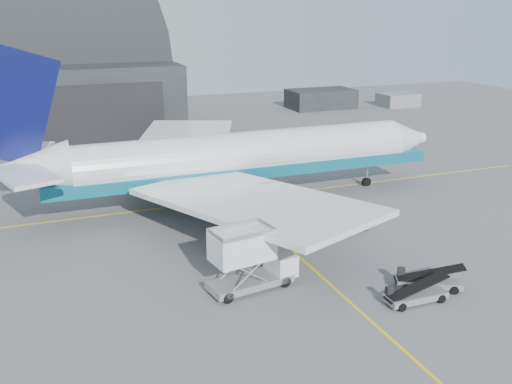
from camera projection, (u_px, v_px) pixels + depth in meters
name	position (u px, v px, depth m)	size (l,w,h in m)	color
ground	(315.00, 271.00, 46.67)	(200.00, 200.00, 0.00)	#565659
taxi_lines	(259.00, 220.00, 57.89)	(80.00, 42.12, 0.02)	gold
hangar	(18.00, 79.00, 93.69)	(50.00, 28.30, 28.00)	black
distant_bldg_a	(321.00, 108.00, 123.67)	(14.00, 8.00, 4.00)	black
distant_bldg_b	(397.00, 106.00, 126.02)	(8.00, 6.00, 2.80)	gray
airliner	(229.00, 158.00, 61.69)	(51.49, 49.93, 18.07)	white
catering_truck	(249.00, 260.00, 43.05)	(7.26, 3.63, 4.78)	gray
pushback_tug	(348.00, 224.00, 55.04)	(4.31, 3.26, 1.78)	black
belt_loader_a	(415.00, 295.00, 41.60)	(5.00, 1.77, 1.91)	gray
belt_loader_b	(428.00, 281.00, 43.68)	(5.15, 3.63, 1.98)	gray
traffic_cone	(301.00, 246.00, 51.03)	(0.35, 0.35, 0.51)	red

